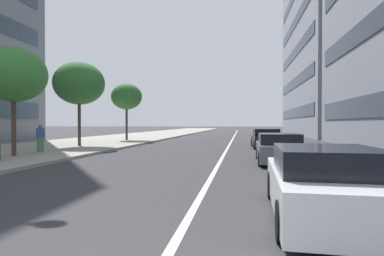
{
  "coord_description": "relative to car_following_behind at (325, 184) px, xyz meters",
  "views": [
    {
      "loc": [
        -1.98,
        -0.96,
        1.75
      ],
      "look_at": [
        16.92,
        1.98,
        1.49
      ],
      "focal_mm": 29.62,
      "sensor_mm": 36.0,
      "label": 1
    }
  ],
  "objects": [
    {
      "name": "sidewalk_right_plaza",
      "position": [
        25.85,
        14.94,
        -0.56
      ],
      "size": [
        160.0,
        10.65,
        0.15
      ],
      "primitive_type": "cube",
      "color": "gray",
      "rests_on": "ground"
    },
    {
      "name": "lane_centre_stripe",
      "position": [
        30.85,
        2.49,
        -0.63
      ],
      "size": [
        110.0,
        0.16,
        0.01
      ],
      "primitive_type": "cube",
      "color": "silver",
      "rests_on": "ground"
    },
    {
      "name": "car_following_behind",
      "position": [
        0.0,
        0.0,
        0.0
      ],
      "size": [
        4.34,
        2.05,
        1.33
      ],
      "rotation": [
        0.0,
        0.0,
        -0.04
      ],
      "color": "silver",
      "rests_on": "ground"
    },
    {
      "name": "car_lead_in_lane",
      "position": [
        8.53,
        -0.15,
        -0.01
      ],
      "size": [
        4.47,
        1.98,
        1.31
      ],
      "rotation": [
        0.0,
        0.0,
        -0.02
      ],
      "color": "#4C515B",
      "rests_on": "ground"
    },
    {
      "name": "car_mid_block_traffic",
      "position": [
        17.3,
        -0.23,
        0.01
      ],
      "size": [
        4.65,
        2.0,
        1.39
      ],
      "rotation": [
        0.0,
        0.0,
        0.03
      ],
      "color": "black",
      "rests_on": "ground"
    },
    {
      "name": "street_tree_mid_sidewalk",
      "position": [
        8.1,
        12.75,
        3.55
      ],
      "size": [
        3.21,
        3.21,
        5.42
      ],
      "color": "#473323",
      "rests_on": "sidewalk_right_plaza"
    },
    {
      "name": "street_tree_by_lamp_post",
      "position": [
        15.25,
        13.12,
        4.03
      ],
      "size": [
        3.63,
        3.63,
        6.07
      ],
      "color": "#473323",
      "rests_on": "sidewalk_right_plaza"
    },
    {
      "name": "street_tree_far_plaza",
      "position": [
        23.72,
        12.71,
        3.78
      ],
      "size": [
        3.01,
        3.01,
        5.56
      ],
      "color": "#473323",
      "rests_on": "sidewalk_right_plaza"
    },
    {
      "name": "pedestrian_on_plaza",
      "position": [
        10.34,
        12.84,
        0.29
      ],
      "size": [
        0.47,
        0.47,
        1.56
      ],
      "rotation": [
        0.0,
        0.0,
        0.8
      ],
      "color": "#3F724C",
      "rests_on": "sidewalk_right_plaza"
    }
  ]
}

